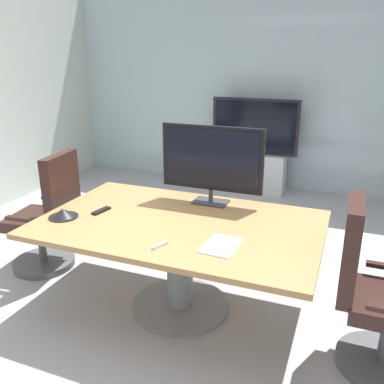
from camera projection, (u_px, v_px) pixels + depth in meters
name	position (u px, v px, depth m)	size (l,w,h in m)	color
ground_plane	(166.00, 302.00, 3.33)	(7.75, 7.75, 0.00)	#99999E
wall_back_glass_partition	(265.00, 86.00, 5.83)	(5.94, 0.10, 2.90)	#9EB2B7
conference_table	(180.00, 242.00, 3.09)	(2.04, 1.27, 0.73)	olive
office_chair_left	(48.00, 222.00, 3.73)	(0.62, 0.60, 1.09)	#4C4C51
office_chair_right	(374.00, 302.00, 2.54)	(0.60, 0.57, 1.09)	#4C4C51
tv_monitor	(212.00, 160.00, 3.30)	(0.84, 0.18, 0.64)	#333338
wall_display_unit	(253.00, 161.00, 5.86)	(1.20, 0.36, 1.31)	#B7BABC
conference_phone	(63.00, 213.00, 3.11)	(0.22, 0.22, 0.07)	black
remote_control	(101.00, 211.00, 3.22)	(0.05, 0.17, 0.02)	black
whiteboard_marker	(160.00, 245.00, 2.64)	(0.13, 0.02, 0.02)	silver
paper_notepad	(221.00, 246.00, 2.65)	(0.21, 0.30, 0.01)	white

